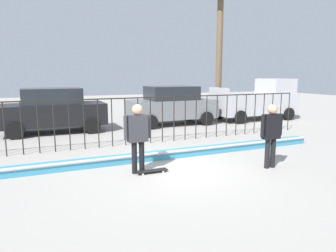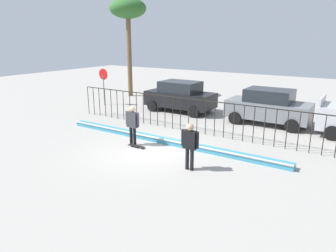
{
  "view_description": "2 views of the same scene",
  "coord_description": "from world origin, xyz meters",
  "px_view_note": "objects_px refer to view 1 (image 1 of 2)",
  "views": [
    {
      "loc": [
        -3.27,
        -7.01,
        2.45
      ],
      "look_at": [
        0.53,
        1.78,
        0.84
      ],
      "focal_mm": 32.67,
      "sensor_mm": 36.0,
      "label": 1
    },
    {
      "loc": [
        7.35,
        -9.96,
        4.53
      ],
      "look_at": [
        0.26,
        0.95,
        0.86
      ],
      "focal_mm": 33.72,
      "sensor_mm": 36.0,
      "label": 2
    }
  ],
  "objects_px": {
    "skateboarder": "(138,132)",
    "camera_operator": "(271,130)",
    "parked_car_black": "(53,110)",
    "pickup_truck": "(257,101)",
    "parked_car_gray": "(171,105)",
    "skateboard": "(152,171)"
  },
  "relations": [
    {
      "from": "camera_operator",
      "to": "pickup_truck",
      "type": "bearing_deg",
      "value": -115.73
    },
    {
      "from": "skateboarder",
      "to": "parked_car_gray",
      "type": "bearing_deg",
      "value": 51.74
    },
    {
      "from": "camera_operator",
      "to": "parked_car_black",
      "type": "relative_size",
      "value": 0.39
    },
    {
      "from": "parked_car_black",
      "to": "pickup_truck",
      "type": "height_order",
      "value": "pickup_truck"
    },
    {
      "from": "skateboarder",
      "to": "parked_car_gray",
      "type": "distance_m",
      "value": 7.71
    },
    {
      "from": "skateboard",
      "to": "pickup_truck",
      "type": "relative_size",
      "value": 0.17
    },
    {
      "from": "camera_operator",
      "to": "skateboarder",
      "type": "bearing_deg",
      "value": -4.63
    },
    {
      "from": "pickup_truck",
      "to": "skateboarder",
      "type": "bearing_deg",
      "value": -149.8
    },
    {
      "from": "pickup_truck",
      "to": "skateboard",
      "type": "bearing_deg",
      "value": -148.17
    },
    {
      "from": "skateboarder",
      "to": "pickup_truck",
      "type": "relative_size",
      "value": 0.37
    },
    {
      "from": "pickup_truck",
      "to": "parked_car_black",
      "type": "bearing_deg",
      "value": 173.11
    },
    {
      "from": "skateboard",
      "to": "skateboarder",
      "type": "bearing_deg",
      "value": 144.94
    },
    {
      "from": "parked_car_gray",
      "to": "skateboard",
      "type": "bearing_deg",
      "value": -117.22
    },
    {
      "from": "parked_car_gray",
      "to": "pickup_truck",
      "type": "xyz_separation_m",
      "value": [
        5.1,
        -0.26,
        0.06
      ]
    },
    {
      "from": "skateboarder",
      "to": "camera_operator",
      "type": "bearing_deg",
      "value": -24.25
    },
    {
      "from": "camera_operator",
      "to": "parked_car_black",
      "type": "distance_m",
      "value": 9.16
    },
    {
      "from": "skateboard",
      "to": "camera_operator",
      "type": "xyz_separation_m",
      "value": [
        3.04,
        -0.82,
        0.96
      ]
    },
    {
      "from": "camera_operator",
      "to": "parked_car_black",
      "type": "bearing_deg",
      "value": -45.38
    },
    {
      "from": "parked_car_black",
      "to": "pickup_truck",
      "type": "distance_m",
      "value": 10.62
    },
    {
      "from": "skateboarder",
      "to": "parked_car_black",
      "type": "height_order",
      "value": "parked_car_black"
    },
    {
      "from": "parked_car_gray",
      "to": "pickup_truck",
      "type": "distance_m",
      "value": 5.11
    },
    {
      "from": "skateboarder",
      "to": "camera_operator",
      "type": "xyz_separation_m",
      "value": [
        3.36,
        -0.98,
        -0.03
      ]
    }
  ]
}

